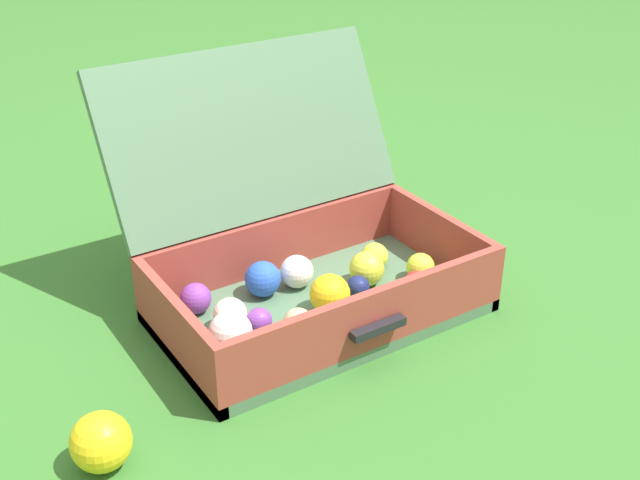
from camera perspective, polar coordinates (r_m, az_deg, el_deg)
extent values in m
plane|color=#336B28|center=(1.60, -3.07, -5.41)|extent=(16.00, 16.00, 0.00)
cube|color=#4C7051|center=(1.60, 0.00, -4.90)|extent=(0.62, 0.35, 0.03)
cube|color=#9E3D33|center=(1.45, -10.04, -6.40)|extent=(0.02, 0.35, 0.14)
cube|color=#9E3D33|center=(1.73, 8.39, -0.26)|extent=(0.02, 0.35, 0.14)
cube|color=#9E3D33|center=(1.45, 3.62, -6.01)|extent=(0.58, 0.02, 0.14)
cube|color=#9E3D33|center=(1.69, -3.08, -0.61)|extent=(0.58, 0.02, 0.14)
cube|color=#4C7051|center=(1.67, -4.90, 7.53)|extent=(0.62, 0.19, 0.32)
cube|color=black|center=(1.44, 4.12, -6.19)|extent=(0.11, 0.02, 0.02)
sphere|color=#CCDB38|center=(1.70, 3.85, -1.14)|extent=(0.06, 0.06, 0.06)
sphere|color=yellow|center=(1.55, 0.69, -3.82)|extent=(0.08, 0.08, 0.08)
sphere|color=#D1B784|center=(1.49, -1.55, -5.83)|extent=(0.06, 0.06, 0.06)
sphere|color=navy|center=(1.60, 2.67, -3.33)|extent=(0.05, 0.05, 0.05)
sphere|color=purple|center=(1.57, -8.72, -4.07)|extent=(0.06, 0.06, 0.06)
sphere|color=white|center=(1.63, -1.63, -2.23)|extent=(0.07, 0.07, 0.07)
sphere|color=yellow|center=(1.52, 3.60, -5.22)|extent=(0.05, 0.05, 0.05)
sphere|color=blue|center=(1.61, -4.01, -2.74)|extent=(0.07, 0.07, 0.07)
sphere|color=white|center=(1.51, -6.32, -5.22)|extent=(0.06, 0.06, 0.06)
sphere|color=#CCDB38|center=(1.64, 3.30, -2.02)|extent=(0.07, 0.07, 0.07)
sphere|color=white|center=(1.45, -6.30, -6.50)|extent=(0.08, 0.08, 0.08)
sphere|color=red|center=(1.62, 6.79, -3.10)|extent=(0.05, 0.05, 0.05)
sphere|color=purple|center=(1.51, -4.29, -5.66)|extent=(0.05, 0.05, 0.05)
sphere|color=#CCDB38|center=(1.67, 7.06, -1.90)|extent=(0.06, 0.06, 0.06)
sphere|color=yellow|center=(1.29, -15.12, -13.52)|extent=(0.09, 0.09, 0.09)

